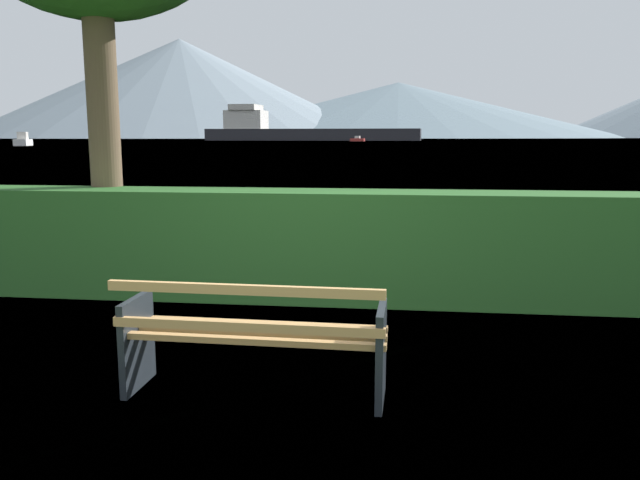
% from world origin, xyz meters
% --- Properties ---
extents(ground_plane, '(1400.00, 1400.00, 0.00)m').
position_xyz_m(ground_plane, '(0.00, 0.00, 0.00)').
color(ground_plane, '#4C6B33').
extents(water_surface, '(620.00, 620.00, 0.00)m').
position_xyz_m(water_surface, '(0.00, 308.57, 0.00)').
color(water_surface, '#6B8EA3').
rests_on(water_surface, ground_plane).
extents(park_bench, '(1.86, 0.61, 0.87)m').
position_xyz_m(park_bench, '(-0.00, -0.06, 0.43)').
color(park_bench, tan).
rests_on(park_bench, ground_plane).
extents(hedge_row, '(10.76, 0.75, 1.22)m').
position_xyz_m(hedge_row, '(0.00, 2.70, 0.61)').
color(hedge_row, '#285B23').
rests_on(hedge_row, ground_plane).
extents(cargo_ship_large, '(81.24, 18.15, 13.42)m').
position_xyz_m(cargo_ship_large, '(-37.50, 234.94, 3.75)').
color(cargo_ship_large, '#232328').
rests_on(cargo_ship_large, water_surface).
extents(fishing_boat_near, '(4.88, 2.64, 1.75)m').
position_xyz_m(fishing_boat_near, '(-12.22, 202.59, 0.63)').
color(fishing_boat_near, '#B2332D').
rests_on(fishing_boat_near, water_surface).
extents(tender_far, '(4.22, 6.61, 2.49)m').
position_xyz_m(tender_far, '(-66.49, 104.11, 0.86)').
color(tender_far, silver).
rests_on(tender_far, water_surface).
extents(distant_hills, '(840.62, 432.31, 82.45)m').
position_xyz_m(distant_hills, '(38.23, 572.44, 35.83)').
color(distant_hills, gray).
rests_on(distant_hills, ground_plane).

